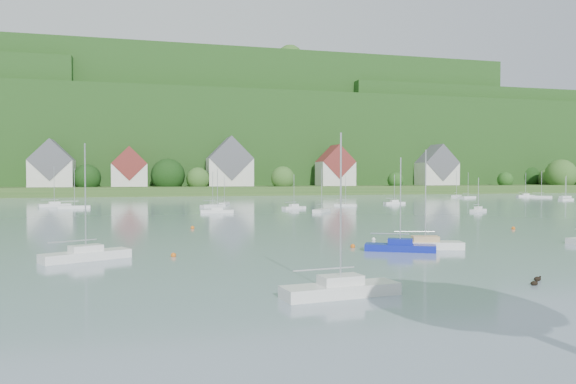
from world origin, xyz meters
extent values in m
cube|color=#284C1C|center=(0.00, 200.00, 1.50)|extent=(600.00, 60.00, 3.00)
cube|color=#153C13|center=(0.00, 275.00, 20.00)|extent=(620.00, 160.00, 40.00)
cube|color=#153C13|center=(10.00, 270.00, 28.00)|extent=(240.00, 130.00, 60.00)
cube|color=#153C13|center=(160.00, 255.00, 22.00)|extent=(200.00, 110.00, 48.00)
sphere|color=#2D5920|center=(141.50, 180.22, 7.19)|extent=(12.88, 12.88, 12.88)
sphere|color=black|center=(139.35, 197.94, 6.40)|extent=(10.46, 10.46, 10.46)
sphere|color=#1C4916|center=(118.43, 184.90, 5.10)|extent=(6.45, 6.45, 6.45)
sphere|color=black|center=(152.01, 194.00, 6.47)|extent=(10.68, 10.68, 10.68)
sphere|color=#2D5920|center=(-6.80, 183.88, 5.66)|extent=(8.19, 8.19, 8.19)
sphere|color=#2D5920|center=(153.96, 190.35, 6.41)|extent=(10.50, 10.50, 10.50)
sphere|color=black|center=(152.76, 184.28, 5.62)|extent=(8.05, 8.05, 8.05)
sphere|color=#2D5920|center=(-51.96, 186.07, 5.11)|extent=(6.49, 6.49, 6.49)
sphere|color=#2D5920|center=(46.85, 192.08, 6.95)|extent=(12.16, 12.16, 12.16)
sphere|color=#2D5920|center=(22.99, 179.93, 5.84)|extent=(8.73, 8.73, 8.73)
sphere|color=black|center=(-43.87, 185.86, 6.03)|extent=(9.32, 9.32, 9.32)
sphere|color=#1C4916|center=(67.84, 181.69, 5.03)|extent=(6.24, 6.24, 6.24)
sphere|color=black|center=(89.43, 194.54, 5.65)|extent=(8.16, 8.16, 8.16)
sphere|color=#2D5920|center=(144.77, 192.32, 5.63)|extent=(8.09, 8.09, 8.09)
sphere|color=black|center=(-17.00, 186.36, 6.87)|extent=(11.92, 11.92, 11.92)
sphere|color=#1C4916|center=(-84.27, 263.14, 51.80)|extent=(10.29, 10.29, 10.29)
sphere|color=black|center=(-68.16, 251.39, 51.26)|extent=(7.18, 7.18, 7.18)
sphere|color=#1C4916|center=(39.50, 255.03, 60.25)|extent=(12.83, 12.83, 12.83)
sphere|color=#2D5920|center=(-39.93, 242.18, 59.43)|extent=(8.18, 8.18, 8.18)
sphere|color=#1C4916|center=(1.11, 279.65, 60.23)|extent=(12.73, 12.73, 12.73)
sphere|color=#1C4916|center=(83.40, 244.53, 60.01)|extent=(11.50, 11.50, 11.50)
sphere|color=#1C4916|center=(60.71, 274.89, 60.56)|extent=(14.65, 14.65, 14.65)
sphere|color=#2D5920|center=(39.25, 231.29, 60.09)|extent=(11.95, 11.95, 11.95)
sphere|color=#1C4916|center=(119.44, 238.58, 59.71)|extent=(9.76, 9.76, 9.76)
sphere|color=#2D5920|center=(-47.14, 274.29, 59.24)|extent=(7.07, 7.07, 7.07)
sphere|color=black|center=(-3.47, 243.31, 59.44)|extent=(8.21, 8.21, 8.21)
sphere|color=#2D5920|center=(-22.82, 267.10, 60.14)|extent=(12.24, 12.24, 12.24)
sphere|color=#2D5920|center=(114.51, 242.98, 59.58)|extent=(9.00, 9.00, 9.00)
sphere|color=#1C4916|center=(101.03, 257.97, 59.41)|extent=(8.03, 8.03, 8.03)
sphere|color=#2D5920|center=(176.64, 258.30, 47.67)|extent=(9.52, 9.52, 9.52)
sphere|color=#2D5920|center=(100.48, 258.36, 48.62)|extent=(14.97, 14.97, 14.97)
sphere|color=black|center=(161.92, 228.86, 47.32)|extent=(7.52, 7.52, 7.52)
sphere|color=#1C4916|center=(78.67, 255.82, 47.71)|extent=(9.78, 9.78, 9.78)
sphere|color=#1C4916|center=(119.68, 254.71, 48.10)|extent=(12.02, 12.02, 12.02)
sphere|color=black|center=(137.90, 236.02, 48.02)|extent=(11.57, 11.57, 11.57)
sphere|color=#1C4916|center=(122.43, 222.73, 48.21)|extent=(12.65, 12.65, 12.65)
sphere|color=#2D5920|center=(142.64, 228.37, 47.45)|extent=(8.28, 8.28, 8.28)
sphere|color=black|center=(167.90, 264.31, 47.31)|extent=(7.47, 7.47, 7.47)
sphere|color=#2D5920|center=(99.14, 247.22, 47.66)|extent=(9.48, 9.48, 9.48)
sphere|color=black|center=(189.44, 271.22, 41.48)|extent=(8.43, 8.43, 8.43)
sphere|color=#1C4916|center=(-39.98, 262.14, 42.10)|extent=(12.01, 12.01, 12.01)
sphere|color=black|center=(182.06, 244.68, 42.37)|extent=(13.54, 13.54, 13.54)
sphere|color=black|center=(118.67, 252.35, 42.64)|extent=(15.08, 15.08, 15.08)
sphere|color=#2D5920|center=(108.41, 268.02, 42.80)|extent=(15.99, 15.99, 15.99)
sphere|color=black|center=(-3.70, 272.21, 42.75)|extent=(15.72, 15.72, 15.72)
sphere|color=#2D5920|center=(218.40, 301.50, 42.48)|extent=(14.17, 14.17, 14.17)
sphere|color=#1C4916|center=(10.88, 267.92, 41.84)|extent=(10.54, 10.54, 10.54)
cube|color=beige|center=(-55.00, 187.00, 7.50)|extent=(14.00, 10.00, 9.00)
cube|color=#53535A|center=(-55.00, 187.00, 12.00)|extent=(14.00, 10.40, 14.00)
cube|color=beige|center=(-30.00, 189.00, 7.00)|extent=(12.00, 9.00, 8.00)
cube|color=maroon|center=(-30.00, 189.00, 11.00)|extent=(12.00, 9.36, 12.00)
cube|color=beige|center=(5.00, 188.00, 8.00)|extent=(16.00, 11.00, 10.00)
cube|color=#53535A|center=(5.00, 188.00, 13.00)|extent=(16.00, 11.44, 16.00)
cube|color=beige|center=(45.00, 186.00, 7.50)|extent=(13.00, 10.00, 9.00)
cube|color=maroon|center=(45.00, 186.00, 12.00)|extent=(13.00, 10.40, 13.00)
cube|color=beige|center=(90.00, 190.00, 7.50)|extent=(15.00, 10.00, 9.00)
cube|color=#53535A|center=(90.00, 190.00, 12.00)|extent=(15.00, 10.40, 15.00)
cube|color=silver|center=(-14.99, 15.81, 0.33)|extent=(6.81, 2.67, 0.66)
cube|color=silver|center=(-14.99, 15.81, 0.91)|extent=(2.47, 1.58, 0.50)
cylinder|color=silver|center=(-14.99, 15.81, 4.81)|extent=(0.10, 0.10, 8.29)
cylinder|color=silver|center=(-15.98, 15.69, 1.56)|extent=(3.63, 0.54, 0.08)
cube|color=#0F1C97|center=(-3.61, 31.76, 0.30)|extent=(6.18, 4.36, 0.61)
cube|color=#0F1C97|center=(-3.61, 31.76, 0.86)|extent=(2.44, 2.05, 0.50)
cylinder|color=silver|center=(-3.61, 31.76, 4.42)|extent=(0.10, 0.10, 7.62)
cylinder|color=silver|center=(-4.42, 32.19, 1.51)|extent=(3.00, 1.64, 0.08)
cube|color=silver|center=(-0.72, 32.62, 0.33)|extent=(6.91, 3.57, 0.67)
cube|color=tan|center=(-0.72, 32.62, 0.92)|extent=(2.59, 1.88, 0.50)
cylinder|color=silver|center=(-0.72, 32.62, 4.82)|extent=(0.10, 0.10, 8.32)
cylinder|color=silver|center=(-1.68, 32.88, 1.57)|extent=(3.55, 1.06, 0.08)
cube|color=silver|center=(-29.81, 33.26, 0.34)|extent=(6.91, 4.77, 0.68)
cube|color=silver|center=(-29.81, 33.26, 0.93)|extent=(2.72, 2.26, 0.50)
cylinder|color=silver|center=(-29.81, 33.26, 4.92)|extent=(0.10, 0.10, 8.48)
cylinder|color=silver|center=(-30.72, 32.80, 1.58)|extent=(3.37, 1.76, 0.08)
sphere|color=#D46114|center=(-6.77, 35.08, 0.00)|extent=(0.44, 0.44, 0.44)
sphere|color=white|center=(-2.60, 39.91, 0.00)|extent=(0.41, 0.41, 0.41)
sphere|color=#D46114|center=(18.89, 46.49, 0.00)|extent=(0.47, 0.47, 0.47)
sphere|color=#D46114|center=(-19.48, 57.31, 0.00)|extent=(0.49, 0.49, 0.49)
sphere|color=#D46114|center=(-23.07, 33.34, 0.00)|extent=(0.45, 0.45, 0.45)
ellipsoid|color=black|center=(-2.62, 15.77, 0.11)|extent=(0.47, 0.30, 0.30)
sphere|color=black|center=(-2.42, 15.77, 0.24)|extent=(0.13, 0.13, 0.13)
ellipsoid|color=black|center=(-1.42, 16.97, 0.11)|extent=(0.47, 0.30, 0.30)
sphere|color=black|center=(-1.22, 16.97, 0.24)|extent=(0.13, 0.13, 0.13)
cube|color=silver|center=(92.72, 139.25, 0.29)|extent=(5.81, 2.00, 0.57)
cube|color=silver|center=(92.72, 139.25, 0.82)|extent=(2.07, 1.26, 0.50)
cylinder|color=silver|center=(92.72, 139.25, 4.14)|extent=(0.10, 0.10, 7.14)
cylinder|color=silver|center=(91.86, 139.31, 1.47)|extent=(3.14, 0.30, 0.08)
cube|color=silver|center=(6.22, 83.97, 0.30)|extent=(4.80, 5.80, 0.59)
cylinder|color=silver|center=(6.22, 83.97, 4.30)|extent=(0.10, 0.10, 7.42)
cylinder|color=silver|center=(5.70, 83.25, 1.49)|extent=(1.96, 2.70, 0.08)
cube|color=silver|center=(100.95, 131.42, 0.24)|extent=(4.94, 2.72, 0.48)
cylinder|color=silver|center=(100.95, 131.42, 3.45)|extent=(0.10, 0.10, 5.95)
cylinder|color=silver|center=(100.27, 131.20, 1.38)|extent=(2.52, 0.87, 0.08)
cube|color=silver|center=(-43.92, 114.98, 0.32)|extent=(6.66, 4.07, 0.65)
cube|color=silver|center=(-43.92, 114.98, 0.90)|extent=(2.57, 2.01, 0.50)
cylinder|color=silver|center=(-43.92, 114.98, 4.68)|extent=(0.10, 0.10, 8.06)
cylinder|color=silver|center=(-44.82, 114.62, 1.55)|extent=(3.32, 1.39, 0.08)
cube|color=silver|center=(70.10, 142.78, 0.31)|extent=(5.59, 5.51, 0.61)
cylinder|color=silver|center=(70.10, 142.78, 4.45)|extent=(0.10, 0.10, 7.67)
cylinder|color=silver|center=(69.44, 142.14, 1.51)|extent=(2.47, 2.41, 0.08)
cube|color=silver|center=(34.79, 77.87, 0.23)|extent=(4.63, 3.70, 0.47)
cube|color=silver|center=(34.79, 77.87, 0.72)|extent=(1.88, 1.68, 0.50)
cylinder|color=silver|center=(34.79, 77.87, 3.40)|extent=(0.10, 0.10, 5.86)
cylinder|color=silver|center=(34.21, 77.48, 1.37)|extent=(2.19, 1.50, 0.08)
cube|color=silver|center=(-11.17, 105.00, 0.28)|extent=(5.63, 4.11, 0.56)
cylinder|color=silver|center=(-11.17, 105.00, 4.05)|extent=(0.10, 0.10, 6.98)
cylinder|color=silver|center=(-11.90, 104.59, 1.46)|extent=(2.71, 1.58, 0.08)
cube|color=silver|center=(3.86, 94.62, 0.26)|extent=(5.28, 3.29, 0.51)
cube|color=silver|center=(3.86, 94.62, 0.76)|extent=(2.04, 1.61, 0.50)
cylinder|color=silver|center=(3.86, 94.62, 3.72)|extent=(0.10, 0.10, 6.41)
cylinder|color=silver|center=(3.15, 94.33, 1.41)|extent=(2.63, 1.15, 0.08)
cube|color=silver|center=(-38.97, 107.27, 0.31)|extent=(6.13, 1.76, 0.61)
cylinder|color=silver|center=(-38.97, 107.27, 4.43)|extent=(0.10, 0.10, 7.64)
cylinder|color=silver|center=(-39.88, 107.27, 1.51)|extent=(3.36, 0.11, 0.08)
cube|color=silver|center=(-12.59, 86.32, 0.29)|extent=(6.07, 2.80, 0.59)
cube|color=silver|center=(-12.59, 86.32, 0.84)|extent=(2.24, 1.54, 0.50)
cylinder|color=silver|center=(-12.59, 86.32, 4.24)|extent=(0.10, 0.10, 7.32)
cylinder|color=silver|center=(-13.45, 86.50, 1.49)|extent=(3.17, 0.74, 0.08)
cube|color=silver|center=(69.04, 134.68, 0.28)|extent=(5.89, 3.52, 0.57)
cylinder|color=silver|center=(69.04, 134.68, 4.13)|extent=(0.10, 0.10, 7.12)
cylinder|color=silver|center=(68.24, 134.37, 1.47)|extent=(2.96, 1.19, 0.08)
cube|color=silver|center=(92.64, 131.84, 0.30)|extent=(5.68, 5.18, 0.60)
cylinder|color=silver|center=(92.64, 131.84, 4.36)|extent=(0.10, 0.10, 7.52)
cylinder|color=silver|center=(91.95, 132.43, 1.50)|extent=(2.57, 2.20, 0.08)
cube|color=silver|center=(31.79, 107.12, 0.26)|extent=(5.32, 2.03, 0.52)
cube|color=silver|center=(31.79, 107.12, 0.77)|extent=(1.92, 1.21, 0.50)
cylinder|color=silver|center=(31.79, 107.12, 3.76)|extent=(0.10, 0.10, 6.48)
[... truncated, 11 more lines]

